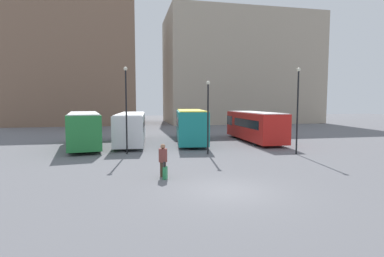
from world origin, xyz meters
name	(u,v)px	position (x,y,z in m)	size (l,w,h in m)	color
ground_plane	(228,191)	(0.00, 0.00, 0.00)	(160.00, 160.00, 0.00)	slate
building_block_left	(75,66)	(-13.63, 45.71, 10.60)	(21.09, 13.17, 21.21)	#7F604C
building_block_right	(239,70)	(17.69, 45.71, 10.43)	(29.21, 15.92, 20.87)	tan
bus_0	(84,129)	(-8.14, 15.07, 1.65)	(3.82, 9.59, 3.04)	#237A38
bus_1	(131,127)	(-4.07, 16.81, 1.58)	(3.16, 10.74, 2.91)	silver
bus_2	(190,125)	(1.68, 16.62, 1.74)	(4.03, 10.87, 3.20)	#19847F
bus_3	(254,125)	(8.13, 15.92, 1.62)	(2.85, 10.29, 2.98)	red
traveler	(163,157)	(-2.54, 3.11, 1.04)	(0.60, 0.60, 1.76)	#4C3828
suitcase	(165,173)	(-2.49, 2.60, 0.33)	(0.29, 0.35, 0.93)	#28844C
lamp_post_0	(208,111)	(1.57, 9.39, 3.26)	(0.28, 0.28, 5.53)	black
lamp_post_1	(298,105)	(8.14, 7.97, 3.77)	(0.28, 0.28, 6.49)	black
lamp_post_2	(126,104)	(-4.45, 10.69, 3.80)	(0.28, 0.28, 6.57)	black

